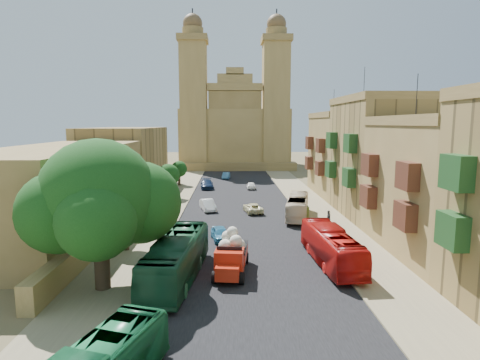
{
  "coord_description": "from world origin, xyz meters",
  "views": [
    {
      "loc": [
        -1.2,
        -21.11,
        10.65
      ],
      "look_at": [
        0.0,
        26.0,
        4.0
      ],
      "focal_mm": 30.0,
      "sensor_mm": 36.0,
      "label": 1
    }
  ],
  "objects_px": {
    "car_cream": "(253,208)",
    "bus_cream_east": "(298,207)",
    "street_tree_a": "(125,215)",
    "car_dkblue": "(207,184)",
    "car_blue_b": "(226,176)",
    "red_truck": "(231,254)",
    "car_white_b": "(251,185)",
    "street_tree_b": "(153,190)",
    "pedestrian_c": "(329,219)",
    "ficus_tree": "(100,201)",
    "street_tree_c": "(168,175)",
    "car_blue_a": "(220,234)",
    "olive_pickup": "(298,211)",
    "street_tree_d": "(179,169)",
    "bus_green_north": "(177,258)",
    "pedestrian_a": "(339,247)",
    "bus_red_east": "(331,247)",
    "car_white_a": "(208,205)",
    "church": "(235,128)"
  },
  "relations": [
    {
      "from": "car_cream",
      "to": "car_dkblue",
      "type": "distance_m",
      "value": 19.34
    },
    {
      "from": "car_blue_a",
      "to": "car_blue_b",
      "type": "distance_m",
      "value": 41.36
    },
    {
      "from": "car_white_a",
      "to": "church",
      "type": "bearing_deg",
      "value": 71.06
    },
    {
      "from": "ficus_tree",
      "to": "car_cream",
      "type": "distance_m",
      "value": 25.27
    },
    {
      "from": "car_dkblue",
      "to": "street_tree_d",
      "type": "bearing_deg",
      "value": 138.66
    },
    {
      "from": "street_tree_b",
      "to": "car_blue_b",
      "type": "bearing_deg",
      "value": 75.89
    },
    {
      "from": "red_truck",
      "to": "car_white_b",
      "type": "height_order",
      "value": "red_truck"
    },
    {
      "from": "street_tree_c",
      "to": "car_dkblue",
      "type": "distance_m",
      "value": 10.08
    },
    {
      "from": "bus_green_north",
      "to": "car_white_b",
      "type": "bearing_deg",
      "value": 85.7
    },
    {
      "from": "car_cream",
      "to": "pedestrian_a",
      "type": "distance_m",
      "value": 17.55
    },
    {
      "from": "bus_red_east",
      "to": "car_cream",
      "type": "xyz_separation_m",
      "value": [
        -4.94,
        18.01,
        -0.79
      ]
    },
    {
      "from": "ficus_tree",
      "to": "street_tree_c",
      "type": "bearing_deg",
      "value": 91.05
    },
    {
      "from": "street_tree_c",
      "to": "olive_pickup",
      "type": "bearing_deg",
      "value": -37.86
    },
    {
      "from": "bus_green_north",
      "to": "car_blue_b",
      "type": "relative_size",
      "value": 2.96
    },
    {
      "from": "car_blue_a",
      "to": "car_dkblue",
      "type": "bearing_deg",
      "value": 85.02
    },
    {
      "from": "car_dkblue",
      "to": "car_blue_b",
      "type": "relative_size",
      "value": 1.33
    },
    {
      "from": "pedestrian_c",
      "to": "street_tree_a",
      "type": "bearing_deg",
      "value": -68.14
    },
    {
      "from": "street_tree_a",
      "to": "bus_green_north",
      "type": "xyz_separation_m",
      "value": [
        5.16,
        -6.66,
        -1.52
      ]
    },
    {
      "from": "street_tree_a",
      "to": "bus_cream_east",
      "type": "bearing_deg",
      "value": 34.7
    },
    {
      "from": "bus_cream_east",
      "to": "pedestrian_c",
      "type": "bearing_deg",
      "value": 132.62
    },
    {
      "from": "car_blue_a",
      "to": "car_blue_b",
      "type": "height_order",
      "value": "car_blue_a"
    },
    {
      "from": "bus_green_north",
      "to": "car_blue_a",
      "type": "relative_size",
      "value": 3.01
    },
    {
      "from": "pedestrian_c",
      "to": "pedestrian_a",
      "type": "bearing_deg",
      "value": -7.83
    },
    {
      "from": "street_tree_a",
      "to": "street_tree_c",
      "type": "bearing_deg",
      "value": 90.0
    },
    {
      "from": "red_truck",
      "to": "pedestrian_c",
      "type": "bearing_deg",
      "value": 51.21
    },
    {
      "from": "street_tree_c",
      "to": "car_white_a",
      "type": "relative_size",
      "value": 1.21
    },
    {
      "from": "ficus_tree",
      "to": "street_tree_b",
      "type": "relative_size",
      "value": 2.02
    },
    {
      "from": "car_blue_b",
      "to": "bus_red_east",
      "type": "bearing_deg",
      "value": -75.04
    },
    {
      "from": "church",
      "to": "car_cream",
      "type": "bearing_deg",
      "value": -88.3
    },
    {
      "from": "street_tree_a",
      "to": "street_tree_d",
      "type": "xyz_separation_m",
      "value": [
        0.0,
        36.0,
        -0.22
      ]
    },
    {
      "from": "street_tree_a",
      "to": "car_white_a",
      "type": "bearing_deg",
      "value": 68.7
    },
    {
      "from": "red_truck",
      "to": "car_blue_a",
      "type": "height_order",
      "value": "red_truck"
    },
    {
      "from": "street_tree_c",
      "to": "pedestrian_c",
      "type": "bearing_deg",
      "value": -41.53
    },
    {
      "from": "car_blue_b",
      "to": "pedestrian_c",
      "type": "xyz_separation_m",
      "value": [
        10.96,
        -36.9,
        0.27
      ]
    },
    {
      "from": "car_cream",
      "to": "bus_cream_east",
      "type": "bearing_deg",
      "value": 141.94
    },
    {
      "from": "ficus_tree",
      "to": "car_dkblue",
      "type": "xyz_separation_m",
      "value": [
        4.41,
        40.35,
        -5.05
      ]
    },
    {
      "from": "street_tree_b",
      "to": "bus_cream_east",
      "type": "relative_size",
      "value": 0.53
    },
    {
      "from": "bus_red_east",
      "to": "car_white_a",
      "type": "xyz_separation_m",
      "value": [
        -10.45,
        19.36,
        -0.69
      ]
    },
    {
      "from": "pedestrian_c",
      "to": "street_tree_d",
      "type": "bearing_deg",
      "value": -145.38
    },
    {
      "from": "church",
      "to": "bus_green_north",
      "type": "height_order",
      "value": "church"
    },
    {
      "from": "red_truck",
      "to": "pedestrian_a",
      "type": "bearing_deg",
      "value": 19.85
    },
    {
      "from": "street_tree_a",
      "to": "car_blue_b",
      "type": "bearing_deg",
      "value": 79.64
    },
    {
      "from": "olive_pickup",
      "to": "bus_red_east",
      "type": "bearing_deg",
      "value": -89.91
    },
    {
      "from": "red_truck",
      "to": "car_white_b",
      "type": "bearing_deg",
      "value": 84.81
    },
    {
      "from": "bus_cream_east",
      "to": "car_white_b",
      "type": "height_order",
      "value": "bus_cream_east"
    },
    {
      "from": "bus_red_east",
      "to": "car_blue_a",
      "type": "relative_size",
      "value": 2.69
    },
    {
      "from": "red_truck",
      "to": "car_white_a",
      "type": "bearing_deg",
      "value": 97.68
    },
    {
      "from": "pedestrian_a",
      "to": "olive_pickup",
      "type": "bearing_deg",
      "value": -87.52
    },
    {
      "from": "red_truck",
      "to": "car_white_a",
      "type": "xyz_separation_m",
      "value": [
        -2.83,
        20.97,
        -0.73
      ]
    },
    {
      "from": "pedestrian_c",
      "to": "car_cream",
      "type": "bearing_deg",
      "value": -132.02
    }
  ]
}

